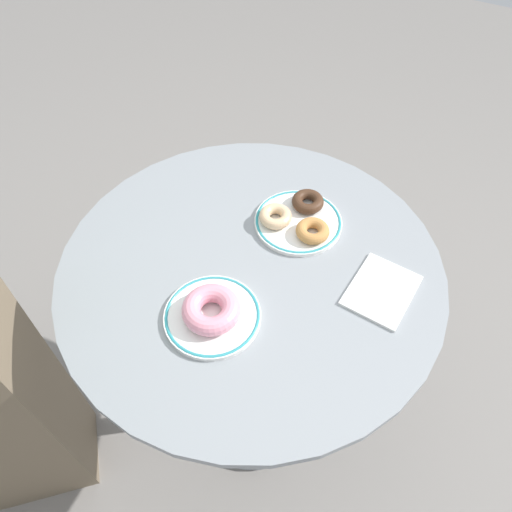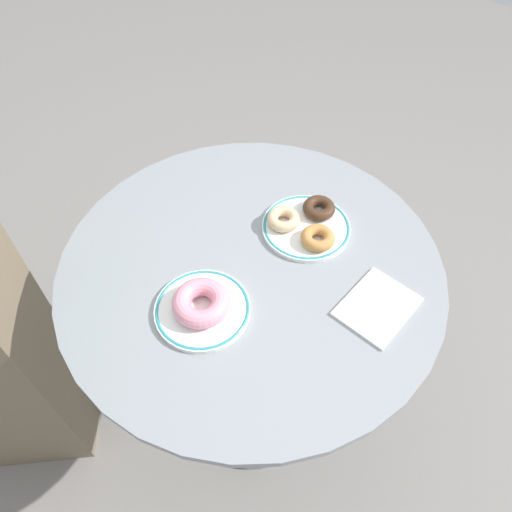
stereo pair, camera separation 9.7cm
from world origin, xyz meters
The scene contains 9 objects.
ground_plane centered at (0.00, 0.00, -0.01)m, with size 7.00×7.00×0.02m, color gray.
cafe_table centered at (0.00, 0.00, 0.54)m, with size 0.80×0.80×0.77m.
plate_left centered at (-0.15, 0.00, 0.78)m, with size 0.18×0.18×0.01m.
plate_right centered at (0.15, -0.04, 0.78)m, with size 0.19×0.19×0.01m.
donut_pink_frosted centered at (-0.15, 0.00, 0.80)m, with size 0.11×0.11×0.04m, color pink.
donut_chocolate centered at (0.20, -0.04, 0.79)m, with size 0.07×0.07×0.02m, color #422819.
donut_glazed centered at (0.12, 0.01, 0.79)m, with size 0.07×0.07×0.02m, color #E0B789.
donut_old_fashioned centered at (0.12, -0.08, 0.79)m, with size 0.07×0.07×0.02m, color #BC7F42.
paper_napkin centered at (0.06, -0.26, 0.77)m, with size 0.15×0.12×0.01m, color white.
Camera 1 is at (-0.53, -0.30, 1.55)m, focal length 33.50 mm.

